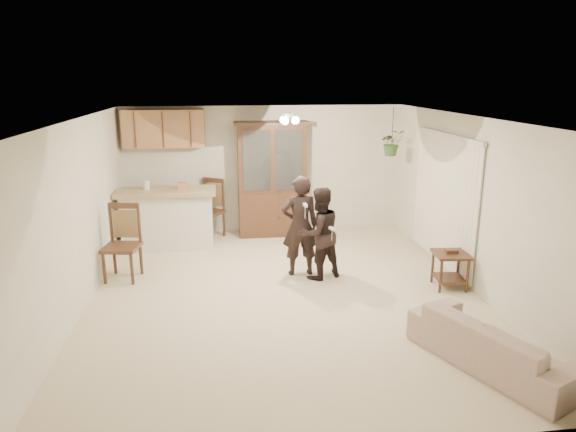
{
  "coord_description": "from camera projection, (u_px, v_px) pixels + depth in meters",
  "views": [
    {
      "loc": [
        -0.83,
        -6.81,
        3.04
      ],
      "look_at": [
        0.1,
        0.4,
        1.06
      ],
      "focal_mm": 32.0,
      "sensor_mm": 36.0,
      "label": 1
    }
  ],
  "objects": [
    {
      "name": "floor",
      "position": [
        285.0,
        294.0,
        7.42
      ],
      "size": [
        6.5,
        6.5,
        0.0
      ],
      "primitive_type": "plane",
      "color": "beige",
      "rests_on": "ground"
    },
    {
      "name": "ceiling",
      "position": [
        285.0,
        119.0,
        6.76
      ],
      "size": [
        5.5,
        6.5,
        0.02
      ],
      "primitive_type": "cube",
      "color": "silver",
      "rests_on": "wall_back"
    },
    {
      "name": "wall_back",
      "position": [
        265.0,
        170.0,
        10.2
      ],
      "size": [
        5.5,
        0.02,
        2.5
      ],
      "primitive_type": "cube",
      "color": "silver",
      "rests_on": "ground"
    },
    {
      "name": "wall_front",
      "position": [
        335.0,
        315.0,
        3.98
      ],
      "size": [
        5.5,
        0.02,
        2.5
      ],
      "primitive_type": "cube",
      "color": "silver",
      "rests_on": "ground"
    },
    {
      "name": "wall_left",
      "position": [
        78.0,
        217.0,
        6.75
      ],
      "size": [
        0.02,
        6.5,
        2.5
      ],
      "primitive_type": "cube",
      "color": "silver",
      "rests_on": "ground"
    },
    {
      "name": "wall_right",
      "position": [
        473.0,
        204.0,
        7.43
      ],
      "size": [
        0.02,
        6.5,
        2.5
      ],
      "primitive_type": "cube",
      "color": "silver",
      "rests_on": "ground"
    },
    {
      "name": "breakfast_bar",
      "position": [
        168.0,
        221.0,
        9.31
      ],
      "size": [
        1.6,
        0.55,
        1.0
      ],
      "primitive_type": "cube",
      "color": "silver",
      "rests_on": "floor"
    },
    {
      "name": "bar_top",
      "position": [
        166.0,
        192.0,
        9.16
      ],
      "size": [
        1.75,
        0.7,
        0.08
      ],
      "primitive_type": "cube",
      "color": "tan",
      "rests_on": "breakfast_bar"
    },
    {
      "name": "upper_cabinets",
      "position": [
        164.0,
        129.0,
        9.57
      ],
      "size": [
        1.5,
        0.34,
        0.7
      ],
      "primitive_type": "cube",
      "color": "#956141",
      "rests_on": "wall_back"
    },
    {
      "name": "vertical_blinds",
      "position": [
        443.0,
        200.0,
        8.33
      ],
      "size": [
        0.06,
        2.3,
        2.1
      ],
      "primitive_type": null,
      "color": "white",
      "rests_on": "wall_right"
    },
    {
      "name": "ceiling_fixture",
      "position": [
        288.0,
        119.0,
        7.96
      ],
      "size": [
        0.36,
        0.36,
        0.2
      ],
      "primitive_type": null,
      "color": "beige",
      "rests_on": "ceiling"
    },
    {
      "name": "hanging_plant",
      "position": [
        392.0,
        143.0,
        9.51
      ],
      "size": [
        0.43,
        0.37,
        0.48
      ],
      "primitive_type": "imported",
      "color": "#305522",
      "rests_on": "ceiling"
    },
    {
      "name": "plant_cord",
      "position": [
        393.0,
        125.0,
        9.43
      ],
      "size": [
        0.01,
        0.01,
        0.65
      ],
      "primitive_type": "cylinder",
      "color": "black",
      "rests_on": "ceiling"
    },
    {
      "name": "sofa",
      "position": [
        495.0,
        335.0,
        5.48
      ],
      "size": [
        1.44,
        2.01,
        0.73
      ],
      "primitive_type": "imported",
      "rotation": [
        0.0,
        0.0,
        2.0
      ],
      "color": "beige",
      "rests_on": "floor"
    },
    {
      "name": "adult",
      "position": [
        300.0,
        219.0,
        7.95
      ],
      "size": [
        0.68,
        0.46,
        1.8
      ],
      "primitive_type": "imported",
      "rotation": [
        0.0,
        0.0,
        3.19
      ],
      "color": "black",
      "rests_on": "floor"
    },
    {
      "name": "child",
      "position": [
        319.0,
        236.0,
        7.86
      ],
      "size": [
        0.8,
        0.72,
        1.35
      ],
      "primitive_type": "imported",
      "rotation": [
        0.0,
        0.0,
        3.54
      ],
      "color": "black",
      "rests_on": "floor"
    },
    {
      "name": "china_hutch",
      "position": [
        272.0,
        180.0,
        9.97
      ],
      "size": [
        1.41,
        0.54,
        2.22
      ],
      "rotation": [
        0.0,
        0.0,
        0.0
      ],
      "color": "#351F13",
      "rests_on": "floor"
    },
    {
      "name": "side_table",
      "position": [
        450.0,
        270.0,
        7.58
      ],
      "size": [
        0.53,
        0.53,
        0.6
      ],
      "rotation": [
        0.0,
        0.0,
        -0.09
      ],
      "color": "#351F13",
      "rests_on": "floor"
    },
    {
      "name": "chair_bar",
      "position": [
        123.0,
        259.0,
        7.89
      ],
      "size": [
        0.6,
        0.6,
        1.16
      ],
      "rotation": [
        0.0,
        0.0,
        -0.17
      ],
      "color": "#351F13",
      "rests_on": "floor"
    },
    {
      "name": "chair_hutch_left",
      "position": [
        209.0,
        222.0,
        9.93
      ],
      "size": [
        0.69,
        0.69,
        1.14
      ],
      "rotation": [
        0.0,
        0.0,
        -0.54
      ],
      "color": "#351F13",
      "rests_on": "floor"
    },
    {
      "name": "chair_hutch_right",
      "position": [
        282.0,
        221.0,
        10.2
      ],
      "size": [
        0.54,
        0.54,
        0.92
      ],
      "rotation": [
        0.0,
        0.0,
        3.58
      ],
      "color": "#351F13",
      "rests_on": "floor"
    },
    {
      "name": "controller_adult",
      "position": [
        305.0,
        205.0,
        7.51
      ],
      "size": [
        0.05,
        0.14,
        0.04
      ],
      "primitive_type": "cube",
      "rotation": [
        0.0,
        0.0,
        3.19
      ],
      "color": "white",
      "rests_on": "adult"
    },
    {
      "name": "controller_child",
      "position": [
        332.0,
        229.0,
        7.53
      ],
      "size": [
        0.08,
        0.13,
        0.04
      ],
      "primitive_type": "cube",
      "rotation": [
        0.0,
        0.0,
        3.54
      ],
      "color": "white",
      "rests_on": "child"
    }
  ]
}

